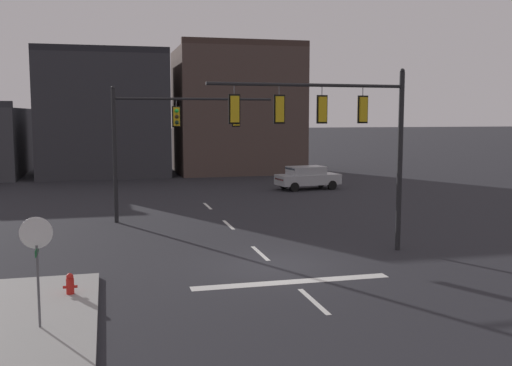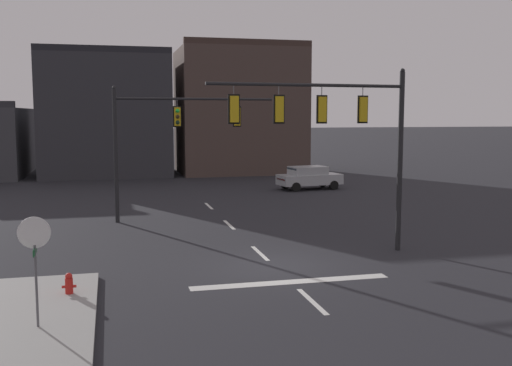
# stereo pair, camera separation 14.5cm
# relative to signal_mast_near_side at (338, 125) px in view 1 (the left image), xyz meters

# --- Properties ---
(ground_plane) EXTENTS (400.00, 400.00, 0.00)m
(ground_plane) POSITION_rel_signal_mast_near_side_xyz_m (-2.70, -1.09, -4.85)
(ground_plane) COLOR #232328
(stop_bar_paint) EXTENTS (6.40, 0.50, 0.01)m
(stop_bar_paint) POSITION_rel_signal_mast_near_side_xyz_m (-2.70, -3.09, -4.84)
(stop_bar_paint) COLOR silver
(stop_bar_paint) RESTS_ON ground
(lane_centreline) EXTENTS (0.16, 26.40, 0.01)m
(lane_centreline) POSITION_rel_signal_mast_near_side_xyz_m (-2.70, 0.91, -4.84)
(lane_centreline) COLOR silver
(lane_centreline) RESTS_ON ground
(signal_mast_near_side) EXTENTS (7.64, 0.72, 6.94)m
(signal_mast_near_side) POSITION_rel_signal_mast_near_side_xyz_m (0.00, 0.00, 0.00)
(signal_mast_near_side) COLOR black
(signal_mast_near_side) RESTS_ON ground
(signal_mast_far_side) EXTENTS (7.83, 0.38, 6.56)m
(signal_mast_far_side) POSITION_rel_signal_mast_near_side_xyz_m (-5.52, 8.83, -0.40)
(signal_mast_far_side) COLOR black
(signal_mast_far_side) RESTS_ON ground
(stop_sign) EXTENTS (0.76, 0.64, 2.83)m
(stop_sign) POSITION_rel_signal_mast_near_side_xyz_m (-9.90, -5.80, -2.70)
(stop_sign) COLOR #56565B
(stop_sign) RESTS_ON ground
(car_lot_nearside) EXTENTS (4.62, 2.38, 1.61)m
(car_lot_nearside) POSITION_rel_signal_mast_near_side_xyz_m (5.34, 18.79, -3.99)
(car_lot_nearside) COLOR #9EA0A5
(car_lot_nearside) RESTS_ON ground
(fire_hydrant) EXTENTS (0.40, 0.30, 0.75)m
(fire_hydrant) POSITION_rel_signal_mast_near_side_xyz_m (-9.34, -3.21, -4.52)
(fire_hydrant) COLOR red
(fire_hydrant) RESTS_ON ground
(building_row) EXTENTS (30.92, 13.46, 11.40)m
(building_row) POSITION_rel_signal_mast_near_side_xyz_m (-5.91, 33.06, -0.11)
(building_row) COLOR #38383D
(building_row) RESTS_ON ground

